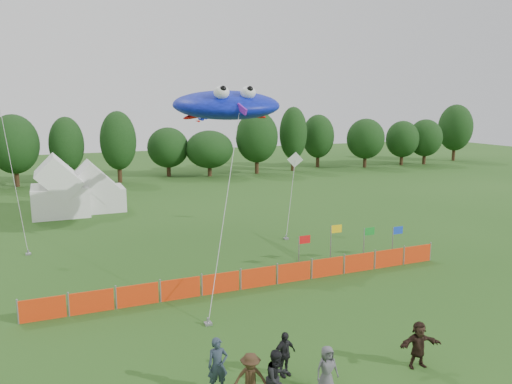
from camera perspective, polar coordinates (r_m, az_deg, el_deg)
name	(u,v)px	position (r m, az deg, el deg)	size (l,w,h in m)	color
ground	(321,362)	(19.01, 7.43, -18.74)	(160.00, 160.00, 0.00)	#234C16
treeline	(140,145)	(60.27, -13.12, 5.30)	(104.57, 8.78, 8.36)	#382314
tent_left	(60,191)	(43.82, -21.51, 0.12)	(4.44, 4.44, 3.92)	white
tent_right	(96,192)	(44.59, -17.78, 0.05)	(4.56, 3.65, 3.22)	silver
barrier_fence	(258,277)	(25.38, 0.28, -9.73)	(21.90, 0.06, 1.00)	red
flag_row	(350,240)	(29.23, 10.66, -5.39)	(6.73, 0.54, 2.28)	gray
spectator_a	(218,365)	(16.87, -4.40, -19.16)	(0.67, 0.44, 1.83)	#273341
spectator_b	(277,378)	(16.20, 2.43, -20.51)	(0.89, 0.69, 1.82)	black
spectator_c	(250,379)	(16.25, -0.63, -20.64)	(1.10, 0.63, 1.70)	#382616
spectator_d	(284,354)	(17.77, 3.26, -18.00)	(0.92, 0.38, 1.57)	black
spectator_e	(327,369)	(17.06, 8.11, -19.42)	(0.76, 0.49, 1.55)	#525157
spectator_f	(419,344)	(19.09, 18.09, -16.24)	(1.55, 0.50, 1.68)	black
stingray_kite	(225,105)	(31.91, -3.57, 9.87)	(8.64, 19.94, 10.19)	#0E1FD0
small_kite_white	(293,180)	(35.82, 4.23, 1.36)	(2.93, 3.37, 5.58)	white
small_kite_dark	(8,148)	(35.45, -26.52, 4.57)	(2.04, 5.86, 12.21)	black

